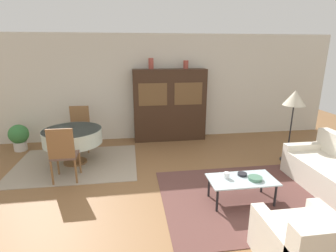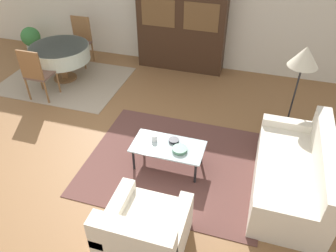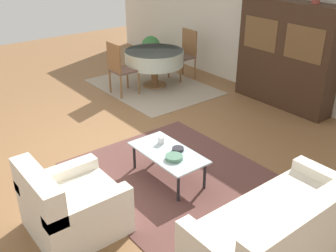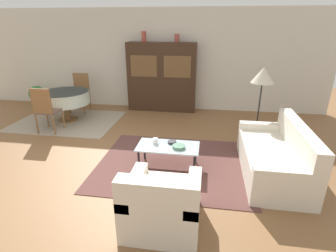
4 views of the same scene
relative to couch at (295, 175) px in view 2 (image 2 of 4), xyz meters
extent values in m
plane|color=brown|center=(-2.93, -0.27, -0.30)|extent=(14.00, 14.00, 0.00)
cube|color=beige|center=(-2.93, 3.36, 1.05)|extent=(10.00, 0.06, 2.70)
cube|color=brown|center=(-1.66, 0.06, -0.30)|extent=(2.61, 2.17, 0.01)
cube|color=gray|center=(-4.58, 1.81, -0.30)|extent=(2.48, 1.87, 0.01)
cube|color=silver|center=(-0.06, 0.00, -0.08)|extent=(0.89, 1.85, 0.45)
cube|color=silver|center=(0.29, 0.00, 0.35)|extent=(0.20, 1.85, 0.40)
cube|color=silver|center=(-0.06, -0.85, 0.21)|extent=(0.89, 0.16, 0.12)
cube|color=silver|center=(-0.06, 0.85, 0.21)|extent=(0.89, 0.16, 0.12)
cube|color=silver|center=(-1.60, -1.37, -0.08)|extent=(0.88, 0.90, 0.44)
cube|color=silver|center=(-1.60, -1.72, 0.33)|extent=(0.88, 0.20, 0.38)
cube|color=silver|center=(-1.96, -1.37, 0.20)|extent=(0.16, 0.90, 0.12)
cube|color=silver|center=(-1.24, -1.37, 0.20)|extent=(0.16, 0.90, 0.12)
cylinder|color=black|center=(-2.20, -0.24, -0.11)|extent=(0.04, 0.04, 0.36)
cylinder|color=black|center=(-1.29, -0.24, -0.11)|extent=(0.04, 0.04, 0.36)
cylinder|color=black|center=(-2.20, 0.18, -0.11)|extent=(0.04, 0.04, 0.36)
cylinder|color=black|center=(-1.29, 0.18, -0.11)|extent=(0.04, 0.04, 0.36)
cube|color=silver|center=(-1.74, -0.03, 0.08)|extent=(1.03, 0.54, 0.02)
cube|color=#382316|center=(-2.40, 3.11, 0.62)|extent=(1.86, 0.40, 1.85)
cube|color=brown|center=(-2.85, 2.91, 0.94)|extent=(0.71, 0.01, 0.55)
cube|color=brown|center=(-1.95, 2.91, 0.94)|extent=(0.71, 0.01, 0.55)
cylinder|color=brown|center=(-4.61, 1.87, -0.28)|extent=(0.48, 0.48, 0.03)
cylinder|color=brown|center=(-4.61, 1.87, -0.08)|extent=(0.14, 0.14, 0.43)
cylinder|color=beige|center=(-4.61, 1.87, 0.29)|extent=(1.18, 1.18, 0.30)
cylinder|color=beige|center=(-4.61, 1.87, 0.42)|extent=(1.19, 1.19, 0.03)
cylinder|color=brown|center=(-4.81, 1.35, -0.07)|extent=(0.04, 0.04, 0.45)
cylinder|color=brown|center=(-4.41, 1.35, -0.07)|extent=(0.04, 0.04, 0.45)
cylinder|color=brown|center=(-4.81, 0.94, -0.07)|extent=(0.04, 0.04, 0.45)
cylinder|color=brown|center=(-4.41, 0.94, -0.07)|extent=(0.04, 0.04, 0.45)
cube|color=brown|center=(-4.61, 1.14, 0.18)|extent=(0.44, 0.44, 0.04)
cube|color=brown|center=(-4.61, 0.94, 0.46)|extent=(0.44, 0.04, 0.53)
cylinder|color=brown|center=(-4.41, 2.40, -0.07)|extent=(0.04, 0.04, 0.45)
cylinder|color=brown|center=(-4.81, 2.40, -0.07)|extent=(0.04, 0.04, 0.45)
cylinder|color=brown|center=(-4.41, 2.80, -0.07)|extent=(0.04, 0.04, 0.45)
cylinder|color=brown|center=(-4.81, 2.80, -0.07)|extent=(0.04, 0.04, 0.45)
cube|color=brown|center=(-4.61, 2.60, 0.18)|extent=(0.44, 0.44, 0.04)
cube|color=brown|center=(-4.61, 2.80, 0.46)|extent=(0.44, 0.04, 0.53)
cylinder|color=black|center=(-0.09, 1.37, -0.29)|extent=(0.28, 0.28, 0.02)
cylinder|color=black|center=(-0.09, 1.37, 0.33)|extent=(0.03, 0.03, 1.21)
cone|color=beige|center=(-0.09, 1.37, 1.06)|extent=(0.45, 0.45, 0.31)
cylinder|color=white|center=(-1.97, 0.04, 0.14)|extent=(0.09, 0.09, 0.10)
cylinder|color=#4C7A60|center=(-1.56, -0.08, 0.11)|extent=(0.21, 0.21, 0.05)
cylinder|color=#232328|center=(-1.69, 0.09, 0.11)|extent=(0.15, 0.15, 0.04)
cylinder|color=beige|center=(-6.03, 2.82, -0.20)|extent=(0.29, 0.29, 0.21)
sphere|color=#387A3D|center=(-6.03, 2.82, 0.10)|extent=(0.45, 0.45, 0.45)
camera|label=1|loc=(-3.40, -3.47, 2.01)|focal=28.00mm
camera|label=2|loc=(-0.72, -3.40, 3.14)|focal=35.00mm
camera|label=3|loc=(1.60, -2.65, 2.53)|focal=42.00mm
camera|label=4|loc=(-1.14, -3.93, 2.00)|focal=28.00mm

